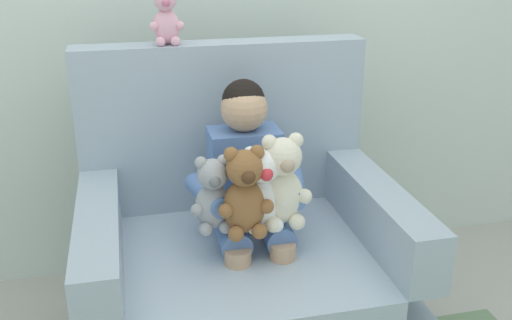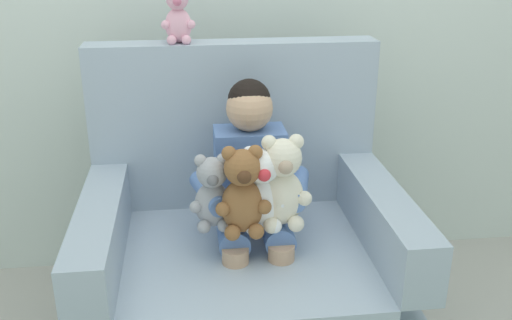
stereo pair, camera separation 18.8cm
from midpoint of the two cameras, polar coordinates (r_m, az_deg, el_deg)
armchair at (r=2.25m, az=1.12°, el=-10.27°), size 1.14×0.92×1.14m
seated_child at (r=2.12m, az=2.13°, el=-2.31°), size 0.45×0.39×0.82m
plush_cream at (r=1.99m, az=5.30°, el=-2.46°), size 0.20×0.16×0.33m
plush_white at (r=1.97m, az=3.31°, el=-3.05°), size 0.18×0.15×0.30m
plush_grey at (r=1.98m, az=-1.57°, el=-3.40°), size 0.16×0.13×0.27m
plush_brown at (r=1.93m, az=1.48°, el=-3.36°), size 0.19×0.15×0.32m
plush_pink_on_backrest at (r=2.24m, az=-5.22°, el=13.83°), size 0.13×0.10×0.22m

